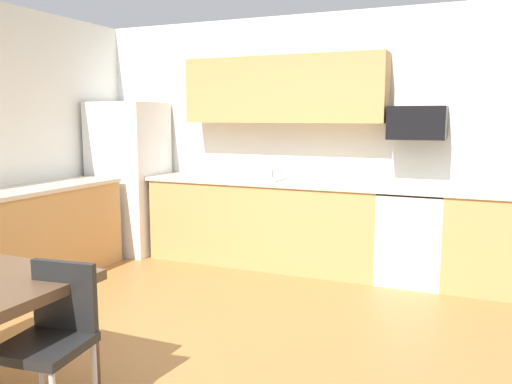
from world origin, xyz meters
The scene contains 14 objects.
ground_plane centered at (0.00, 0.00, 0.00)m, with size 12.00×12.00×0.00m, color #9E6B38.
wall_back centered at (0.00, 2.65, 1.35)m, with size 5.80×0.10×2.70m, color silver.
cabinet_run_back centered at (-0.48, 2.30, 0.45)m, with size 2.55×0.60×0.90m, color tan.
cabinet_run_back_right centered at (1.90, 2.30, 0.45)m, with size 1.00×0.60×0.90m, color tan.
cabinet_run_left centered at (-2.30, 0.80, 0.45)m, with size 0.60×2.00×0.90m, color tan.
countertop_back centered at (0.00, 2.30, 0.92)m, with size 4.80×0.64×0.04m, color beige.
countertop_left centered at (-2.30, 0.80, 0.92)m, with size 0.64×2.00×0.04m, color beige.
upper_cabinets_back centered at (-0.30, 2.43, 1.90)m, with size 2.20×0.34×0.70m, color tan.
refrigerator centered at (-2.18, 2.22, 0.89)m, with size 0.76×0.70×1.78m, color white.
oven_range centered at (1.10, 2.30, 0.46)m, with size 0.60×0.60×0.91m.
microwave centered at (1.10, 2.40, 1.56)m, with size 0.54×0.36×0.32m, color black.
sink_basin centered at (-0.50, 2.30, 0.88)m, with size 0.48×0.40×0.14m, color #A5A8AD.
sink_faucet centered at (-0.50, 2.48, 1.04)m, with size 0.02×0.02×0.24m, color #B2B5BA.
chair_near_table centered at (-0.31, -0.95, 0.50)m, with size 0.45×0.45×0.85m.
Camera 1 is at (1.70, -2.94, 1.61)m, focal length 36.97 mm.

